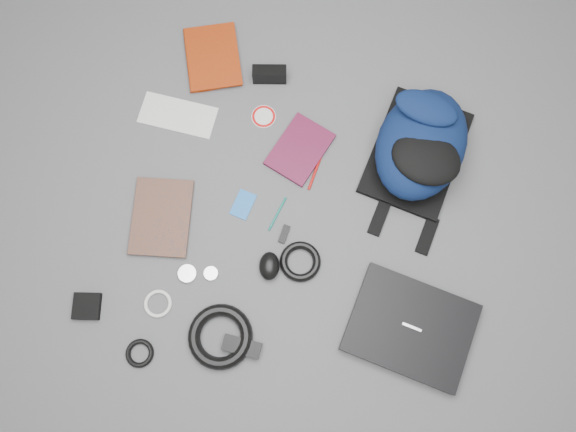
% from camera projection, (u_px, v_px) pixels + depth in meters
% --- Properties ---
extents(ground, '(4.00, 4.00, 0.00)m').
position_uv_depth(ground, '(288.00, 218.00, 1.77)').
color(ground, '#4F4F51').
rests_on(ground, ground).
extents(backpack, '(0.36, 0.47, 0.18)m').
position_uv_depth(backpack, '(421.00, 144.00, 1.73)').
color(backpack, black).
rests_on(backpack, ground).
extents(laptop, '(0.40, 0.33, 0.04)m').
position_uv_depth(laptop, '(411.00, 327.00, 1.67)').
color(laptop, black).
rests_on(laptop, ground).
extents(textbook_red, '(0.25, 0.28, 0.03)m').
position_uv_depth(textbook_red, '(187.00, 61.00, 1.89)').
color(textbook_red, maroon).
rests_on(textbook_red, ground).
extents(comic_book, '(0.22, 0.27, 0.02)m').
position_uv_depth(comic_book, '(133.00, 216.00, 1.76)').
color(comic_book, '#A0510B').
rests_on(comic_book, ground).
extents(envelope, '(0.25, 0.12, 0.00)m').
position_uv_depth(envelope, '(178.00, 115.00, 1.85)').
color(envelope, silver).
rests_on(envelope, ground).
extents(dvd_case, '(0.21, 0.25, 0.02)m').
position_uv_depth(dvd_case, '(300.00, 149.00, 1.81)').
color(dvd_case, '#430D23').
rests_on(dvd_case, ground).
extents(compact_camera, '(0.12, 0.06, 0.06)m').
position_uv_depth(compact_camera, '(270.00, 74.00, 1.85)').
color(compact_camera, black).
rests_on(compact_camera, ground).
extents(sticker_disc, '(0.11, 0.11, 0.00)m').
position_uv_depth(sticker_disc, '(264.00, 117.00, 1.85)').
color(sticker_disc, silver).
rests_on(sticker_disc, ground).
extents(pen_teal, '(0.04, 0.12, 0.01)m').
position_uv_depth(pen_teal, '(277.00, 214.00, 1.77)').
color(pen_teal, '#0B6356').
rests_on(pen_teal, ground).
extents(pen_red, '(0.03, 0.15, 0.01)m').
position_uv_depth(pen_red, '(317.00, 168.00, 1.80)').
color(pen_red, '#AF110D').
rests_on(pen_red, ground).
extents(id_badge, '(0.07, 0.10, 0.00)m').
position_uv_depth(id_badge, '(243.00, 205.00, 1.78)').
color(id_badge, blue).
rests_on(id_badge, ground).
extents(usb_black, '(0.03, 0.06, 0.01)m').
position_uv_depth(usb_black, '(284.00, 234.00, 1.75)').
color(usb_black, black).
rests_on(usb_black, ground).
extents(mouse, '(0.08, 0.10, 0.05)m').
position_uv_depth(mouse, '(269.00, 266.00, 1.71)').
color(mouse, black).
rests_on(mouse, ground).
extents(headphone_left, '(0.06, 0.06, 0.01)m').
position_uv_depth(headphone_left, '(187.00, 274.00, 1.72)').
color(headphone_left, silver).
rests_on(headphone_left, ground).
extents(headphone_right, '(0.05, 0.05, 0.01)m').
position_uv_depth(headphone_right, '(211.00, 273.00, 1.72)').
color(headphone_right, silver).
rests_on(headphone_right, ground).
extents(cable_coil, '(0.13, 0.13, 0.02)m').
position_uv_depth(cable_coil, '(300.00, 261.00, 1.72)').
color(cable_coil, black).
rests_on(cable_coil, ground).
extents(power_brick, '(0.12, 0.05, 0.03)m').
position_uv_depth(power_brick, '(242.00, 346.00, 1.66)').
color(power_brick, black).
rests_on(power_brick, ground).
extents(power_cord_coil, '(0.21, 0.21, 0.04)m').
position_uv_depth(power_cord_coil, '(220.00, 337.00, 1.66)').
color(power_cord_coil, black).
rests_on(power_cord_coil, ground).
extents(pouch, '(0.09, 0.09, 0.02)m').
position_uv_depth(pouch, '(87.00, 306.00, 1.69)').
color(pouch, black).
rests_on(pouch, ground).
extents(earbud_coil, '(0.10, 0.10, 0.02)m').
position_uv_depth(earbud_coil, '(140.00, 353.00, 1.66)').
color(earbud_coil, black).
rests_on(earbud_coil, ground).
extents(white_cable_coil, '(0.10, 0.10, 0.01)m').
position_uv_depth(white_cable_coil, '(158.00, 304.00, 1.70)').
color(white_cable_coil, silver).
rests_on(white_cable_coil, ground).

